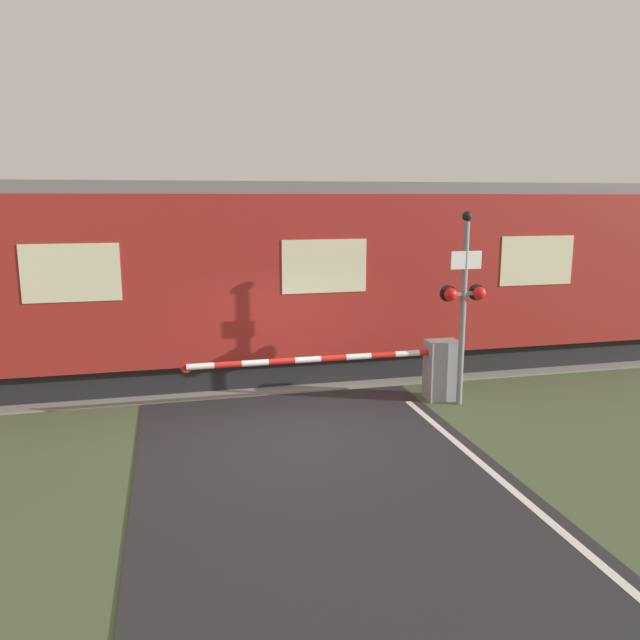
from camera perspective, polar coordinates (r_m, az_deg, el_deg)
ground_plane at (r=10.52m, az=-1.99°, el=-10.22°), size 80.00×80.00×0.00m
track_bed at (r=13.94m, az=-5.05°, el=-4.74°), size 36.00×3.20×0.13m
train at (r=13.70m, az=-0.97°, el=3.96°), size 17.12×2.73×4.14m
crossing_barrier at (r=12.05m, az=9.39°, el=-4.35°), size 5.19×0.44×1.16m
signal_post at (r=11.68m, az=13.02°, el=2.07°), size 0.87×0.26×3.59m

